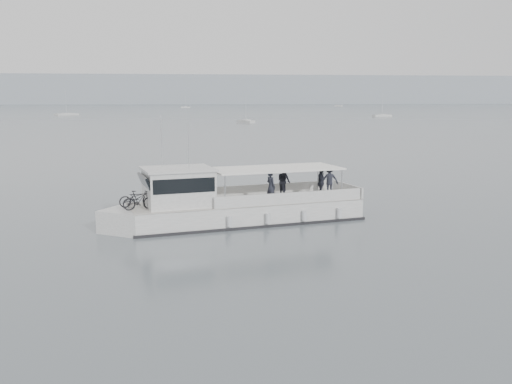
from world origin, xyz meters
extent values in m
plane|color=#515B5F|center=(0.00, 0.00, 0.00)|extent=(1400.00, 1400.00, 0.00)
cube|color=#939EA8|center=(0.00, 560.00, 14.00)|extent=(1400.00, 90.00, 28.00)
cube|color=white|center=(-4.82, -3.15, 0.46)|extent=(12.59, 5.88, 1.32)
cube|color=white|center=(-10.75, -4.51, 0.46)|extent=(3.22, 3.22, 1.32)
cube|color=beige|center=(-4.82, -3.15, 1.12)|extent=(12.59, 5.88, 0.06)
cube|color=black|center=(-4.82, -3.15, 0.05)|extent=(12.81, 6.05, 0.18)
cube|color=white|center=(-3.39, -1.22, 1.42)|extent=(7.93, 1.91, 0.61)
cube|color=white|center=(-2.69, -4.26, 1.42)|extent=(7.93, 1.91, 0.61)
cube|color=white|center=(1.06, -1.80, 1.42)|extent=(0.82, 3.19, 0.61)
cube|color=white|center=(-8.38, -3.97, 2.03)|extent=(3.77, 3.39, 1.83)
cube|color=black|center=(-9.91, -4.32, 2.18)|extent=(1.12, 2.60, 1.17)
cube|color=black|center=(-8.38, -3.97, 2.33)|extent=(3.59, 3.39, 0.71)
cube|color=white|center=(-8.38, -3.97, 2.99)|extent=(4.02, 3.64, 0.10)
cube|color=white|center=(-3.24, -2.79, 2.79)|extent=(7.40, 4.51, 0.08)
cylinder|color=silver|center=(-6.08, -4.90, 1.95)|extent=(0.07, 0.07, 1.67)
cylinder|color=silver|center=(-6.72, -2.13, 1.95)|extent=(0.07, 0.07, 1.67)
cylinder|color=silver|center=(0.24, -3.45, 1.95)|extent=(0.07, 0.07, 1.67)
cylinder|color=silver|center=(-0.39, -0.68, 1.95)|extent=(0.07, 0.07, 1.67)
cylinder|color=silver|center=(-9.17, -3.21, 4.31)|extent=(0.04, 0.04, 2.64)
cylinder|color=silver|center=(-7.82, -4.57, 4.11)|extent=(0.04, 0.04, 2.23)
cylinder|color=silver|center=(-5.90, -5.23, 0.51)|extent=(0.29, 0.29, 0.51)
cylinder|color=silver|center=(-3.93, -4.78, 0.51)|extent=(0.29, 0.29, 0.51)
cylinder|color=silver|center=(-1.95, -4.32, 0.51)|extent=(0.29, 0.29, 0.51)
cylinder|color=silver|center=(0.03, -3.87, 0.51)|extent=(0.29, 0.29, 0.51)
imported|color=black|center=(-10.44, -4.02, 1.57)|extent=(1.83, 0.98, 0.91)
imported|color=black|center=(-10.26, -4.82, 1.60)|extent=(1.66, 0.80, 0.96)
imported|color=#262833|center=(-3.63, -3.81, 1.97)|extent=(0.64, 0.74, 1.70)
imported|color=#262833|center=(-2.61, -1.91, 1.97)|extent=(0.92, 1.02, 1.70)
imported|color=#262833|center=(-0.73, -2.84, 1.97)|extent=(0.59, 1.06, 1.70)
imported|color=#262833|center=(0.03, -1.62, 1.97)|extent=(1.14, 0.70, 1.70)
cube|color=white|center=(8.25, 114.96, 0.30)|extent=(4.46, 5.95, 0.75)
cube|color=white|center=(8.25, 114.96, 0.62)|extent=(2.41, 2.56, 0.45)
cylinder|color=silver|center=(8.25, 114.96, 3.78)|extent=(0.08, 0.08, 6.36)
cube|color=white|center=(59.98, 157.32, 0.30)|extent=(6.96, 3.63, 0.75)
cube|color=white|center=(59.98, 157.32, 0.62)|extent=(2.70, 2.36, 0.45)
cylinder|color=silver|center=(59.98, 157.32, 4.25)|extent=(0.08, 0.08, 7.31)
cube|color=white|center=(106.36, 380.75, 0.30)|extent=(5.49, 5.28, 0.75)
cube|color=white|center=(106.36, 380.75, 0.62)|extent=(2.58, 2.56, 0.45)
cube|color=white|center=(-50.27, 185.64, 0.30)|extent=(8.24, 8.07, 0.75)
cube|color=white|center=(-50.27, 185.64, 0.62)|extent=(3.90, 3.88, 0.45)
cylinder|color=silver|center=(-50.27, 185.64, 5.40)|extent=(0.08, 0.08, 9.61)
cube|color=white|center=(-5.83, 335.33, 0.30)|extent=(5.97, 2.22, 0.75)
cube|color=white|center=(-5.83, 335.33, 0.62)|extent=(2.15, 1.76, 0.45)
cylinder|color=silver|center=(-5.83, 335.33, 3.83)|extent=(0.08, 0.08, 6.46)
camera|label=1|loc=(-8.10, -32.56, 6.53)|focal=40.00mm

